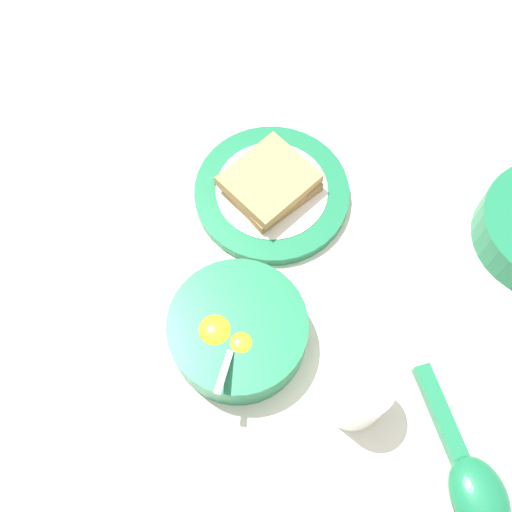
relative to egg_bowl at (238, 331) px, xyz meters
name	(u,v)px	position (x,y,z in m)	size (l,w,h in m)	color
ground_plane	(333,277)	(0.08, -0.11, -0.03)	(3.00, 3.00, 0.00)	silver
egg_bowl	(238,331)	(0.00, 0.00, 0.00)	(0.16, 0.15, 0.08)	#196B42
toast_plate	(272,193)	(0.19, -0.02, -0.02)	(0.19, 0.19, 0.02)	#196B42
toast_sandwich	(269,182)	(0.19, -0.02, 0.00)	(0.14, 0.13, 0.03)	#9E7042
soup_spoon	(472,482)	(-0.13, -0.25, -0.01)	(0.18, 0.10, 0.04)	#196B42
drinking_cup	(357,392)	(-0.06, -0.13, 0.02)	(0.06, 0.06, 0.09)	silver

